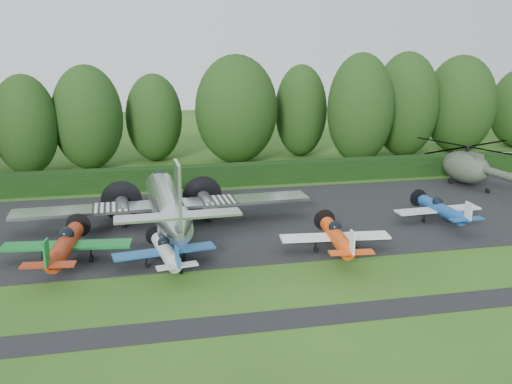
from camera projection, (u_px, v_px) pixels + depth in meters
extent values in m
plane|color=#264A14|center=(257.00, 273.00, 33.90)|extent=(160.00, 160.00, 0.00)
cube|color=black|center=(230.00, 221.00, 43.35)|extent=(70.00, 18.00, 0.01)
cube|color=black|center=(282.00, 320.00, 28.23)|extent=(70.00, 2.00, 0.00)
cube|color=black|center=(212.00, 186.00, 53.74)|extent=(90.00, 1.60, 2.00)
cylinder|color=silver|center=(167.00, 205.00, 41.10)|extent=(2.27, 11.83, 2.27)
cone|color=silver|center=(162.00, 183.00, 47.36)|extent=(2.27, 1.48, 2.27)
cone|color=silver|center=(173.00, 229.00, 34.26)|extent=(2.27, 2.96, 2.27)
sphere|color=black|center=(163.00, 179.00, 46.33)|extent=(1.48, 1.48, 1.48)
cube|color=silver|center=(166.00, 205.00, 42.11)|extent=(21.69, 2.37, 0.22)
cube|color=white|center=(111.00, 206.00, 41.30)|extent=(2.56, 2.46, 0.05)
cube|color=white|center=(219.00, 200.00, 42.85)|extent=(2.56, 2.46, 0.05)
cylinder|color=silver|center=(123.00, 208.00, 42.11)|extent=(1.08, 3.15, 1.08)
cylinder|color=silver|center=(208.00, 203.00, 43.35)|extent=(1.08, 3.15, 1.08)
cylinder|color=black|center=(123.00, 200.00, 44.21)|extent=(3.15, 0.03, 3.15)
cylinder|color=black|center=(204.00, 196.00, 45.44)|extent=(3.15, 0.03, 3.15)
cube|color=silver|center=(173.00, 216.00, 33.23)|extent=(7.39, 1.38, 0.14)
cube|color=silver|center=(173.00, 195.00, 32.59)|extent=(0.18, 2.17, 3.75)
cylinder|color=black|center=(124.00, 224.00, 42.02)|extent=(0.25, 0.89, 0.89)
cylinder|color=black|center=(209.00, 218.00, 43.26)|extent=(0.25, 0.89, 0.89)
cylinder|color=black|center=(176.00, 271.00, 33.72)|extent=(0.18, 0.43, 0.43)
cylinder|color=#99280E|center=(65.00, 246.00, 34.75)|extent=(1.08, 6.18, 1.08)
sphere|color=black|center=(65.00, 234.00, 35.26)|extent=(0.94, 0.94, 0.94)
cube|color=#117228|center=(66.00, 245.00, 35.33)|extent=(7.87, 1.46, 0.16)
cube|color=#99280E|center=(56.00, 264.00, 31.18)|extent=(2.92, 0.79, 0.11)
cube|color=#117228|center=(55.00, 253.00, 30.88)|extent=(0.11, 0.90, 1.46)
cylinder|color=black|center=(71.00, 225.00, 38.52)|extent=(1.69, 0.02, 1.69)
cylinder|color=black|center=(42.00, 261.00, 35.06)|extent=(0.16, 0.49, 0.49)
cylinder|color=black|center=(91.00, 258.00, 35.63)|extent=(0.16, 0.49, 0.49)
cylinder|color=black|center=(71.00, 246.00, 37.79)|extent=(0.13, 0.45, 0.45)
cylinder|color=silver|center=(166.00, 252.00, 34.50)|extent=(0.86, 4.92, 0.86)
sphere|color=black|center=(165.00, 242.00, 34.91)|extent=(0.75, 0.75, 0.75)
cube|color=#1A559F|center=(166.00, 251.00, 34.96)|extent=(6.27, 1.16, 0.13)
cube|color=silver|center=(169.00, 267.00, 31.65)|extent=(2.33, 0.63, 0.09)
cube|color=#1A559F|center=(168.00, 258.00, 31.42)|extent=(0.09, 0.72, 1.16)
cylinder|color=black|center=(163.00, 235.00, 37.51)|extent=(1.34, 0.02, 1.34)
cylinder|color=black|center=(147.00, 264.00, 34.74)|extent=(0.13, 0.39, 0.39)
cylinder|color=black|center=(185.00, 261.00, 35.20)|extent=(0.13, 0.39, 0.39)
cylinder|color=black|center=(165.00, 251.00, 36.92)|extent=(0.11, 0.36, 0.36)
cylinder|color=#EC470D|center=(337.00, 237.00, 36.61)|extent=(0.98, 5.60, 0.98)
sphere|color=black|center=(334.00, 227.00, 37.07)|extent=(0.86, 0.86, 0.86)
cube|color=white|center=(334.00, 237.00, 37.13)|extent=(7.13, 1.32, 0.14)
cube|color=#EC470D|center=(357.00, 252.00, 33.36)|extent=(2.65, 0.71, 0.10)
cube|color=white|center=(358.00, 242.00, 33.10)|extent=(0.10, 0.82, 1.32)
cylinder|color=black|center=(320.00, 220.00, 40.03)|extent=(1.53, 0.02, 1.53)
cylinder|color=black|center=(315.00, 251.00, 36.88)|extent=(0.14, 0.45, 0.45)
cylinder|color=black|center=(354.00, 248.00, 37.40)|extent=(0.14, 0.45, 0.45)
cylinder|color=black|center=(324.00, 238.00, 39.36)|extent=(0.12, 0.41, 0.41)
cylinder|color=navy|center=(441.00, 210.00, 42.70)|extent=(0.92, 5.27, 0.92)
sphere|color=black|center=(438.00, 202.00, 43.13)|extent=(0.80, 0.80, 0.80)
cube|color=silver|center=(438.00, 210.00, 43.19)|extent=(6.71, 1.25, 0.13)
cube|color=navy|center=(465.00, 219.00, 39.65)|extent=(2.49, 0.67, 0.10)
cube|color=silver|center=(467.00, 211.00, 39.39)|extent=(0.10, 0.77, 1.25)
cylinder|color=black|center=(420.00, 198.00, 45.91)|extent=(1.44, 0.02, 1.44)
cylinder|color=black|center=(423.00, 221.00, 42.96)|extent=(0.13, 0.42, 0.42)
cylinder|color=black|center=(453.00, 219.00, 43.45)|extent=(0.13, 0.42, 0.42)
cylinder|color=black|center=(424.00, 212.00, 45.29)|extent=(0.11, 0.38, 0.38)
ellipsoid|color=#394333|center=(466.00, 167.00, 53.51)|extent=(3.08, 5.65, 2.96)
cylinder|color=#394333|center=(494.00, 175.00, 49.22)|extent=(0.69, 5.93, 0.69)
cylinder|color=black|center=(467.00, 151.00, 53.12)|extent=(0.30, 0.30, 0.79)
cylinder|color=black|center=(468.00, 147.00, 53.00)|extent=(0.69, 0.69, 0.25)
cylinder|color=black|center=(468.00, 147.00, 53.00)|extent=(11.86, 11.86, 0.06)
cube|color=#394333|center=(472.00, 157.00, 52.46)|extent=(0.89, 1.98, 0.69)
ellipsoid|color=black|center=(457.00, 162.00, 54.97)|extent=(1.88, 1.88, 1.69)
cylinder|color=black|center=(450.00, 181.00, 54.45)|extent=(0.18, 0.55, 0.55)
cylinder|color=black|center=(469.00, 180.00, 54.83)|extent=(0.18, 0.55, 0.55)
cylinder|color=black|center=(484.00, 191.00, 50.92)|extent=(0.16, 0.47, 0.47)
cylinder|color=#3F3326|center=(505.00, 166.00, 59.10)|extent=(0.13, 0.13, 1.35)
cylinder|color=black|center=(359.00, 145.00, 63.20)|extent=(0.70, 0.70, 3.94)
ellipsoid|color=#1A3711|center=(360.00, 109.00, 62.14)|extent=(7.25, 7.25, 12.05)
cylinder|color=black|center=(155.00, 147.00, 64.42)|extent=(0.70, 0.70, 3.19)
ellipsoid|color=#1A3711|center=(154.00, 118.00, 63.56)|extent=(6.25, 6.25, 9.75)
cylinder|color=black|center=(237.00, 145.00, 63.36)|extent=(0.70, 0.70, 3.88)
ellipsoid|color=#1A3711|center=(236.00, 109.00, 62.31)|extent=(9.04, 9.04, 11.85)
cylinder|color=black|center=(403.00, 139.00, 66.92)|extent=(0.70, 0.70, 3.95)
ellipsoid|color=#1A3711|center=(406.00, 105.00, 65.86)|extent=(7.55, 7.55, 12.07)
cylinder|color=black|center=(90.00, 152.00, 60.29)|extent=(0.70, 0.70, 3.57)
ellipsoid|color=#1A3711|center=(88.00, 118.00, 59.33)|extent=(7.28, 7.28, 10.92)
cylinder|color=black|center=(300.00, 141.00, 67.16)|extent=(0.70, 0.70, 3.48)
ellipsoid|color=#1A3711|center=(301.00, 111.00, 66.23)|extent=(6.03, 6.03, 10.62)
cylinder|color=black|center=(457.00, 137.00, 68.83)|extent=(0.70, 0.70, 3.80)
ellipsoid|color=#1A3711|center=(460.00, 105.00, 67.81)|extent=(8.32, 8.32, 11.62)
cylinder|color=black|center=(29.00, 159.00, 57.62)|extent=(0.70, 0.70, 3.32)
ellipsoid|color=#1A3711|center=(25.00, 125.00, 56.73)|extent=(6.42, 6.42, 10.14)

